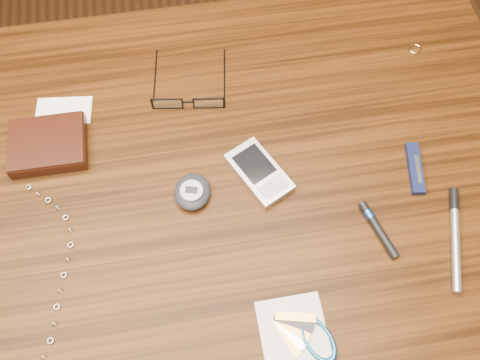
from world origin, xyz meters
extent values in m
plane|color=#472814|center=(0.00, 0.00, 0.00)|extent=(3.80, 3.80, 0.00)
cube|color=#371B08|center=(0.00, 0.00, 0.73)|extent=(1.00, 0.70, 0.03)
cylinder|color=#4C2814|center=(0.45, 0.30, 0.36)|extent=(0.05, 0.05, 0.71)
cube|color=black|center=(-0.20, 0.10, 0.76)|extent=(0.11, 0.09, 0.02)
cube|color=black|center=(-0.20, 0.10, 0.77)|extent=(0.11, 0.09, 0.00)
cube|color=white|center=(-0.18, 0.17, 0.75)|extent=(0.09, 0.06, 0.00)
cube|color=black|center=(-0.03, 0.15, 0.76)|extent=(0.05, 0.01, 0.02)
cube|color=white|center=(-0.03, 0.15, 0.76)|extent=(0.04, 0.01, 0.02)
cylinder|color=black|center=(-0.04, 0.20, 0.75)|extent=(0.02, 0.11, 0.00)
cube|color=black|center=(0.03, 0.14, 0.76)|extent=(0.05, 0.01, 0.02)
cube|color=white|center=(0.03, 0.14, 0.76)|extent=(0.04, 0.01, 0.02)
cylinder|color=black|center=(0.06, 0.19, 0.75)|extent=(0.02, 0.11, 0.00)
cube|color=black|center=(0.00, 0.14, 0.77)|extent=(0.02, 0.00, 0.00)
torus|color=#F0C87B|center=(0.38, 0.20, 0.75)|extent=(0.02, 0.02, 0.00)
torus|color=silver|center=(-0.21, -0.19, 0.75)|extent=(0.01, 0.01, 0.01)
torus|color=silver|center=(-0.20, -0.17, 0.75)|extent=(0.01, 0.01, 0.00)
torus|color=silver|center=(-0.20, -0.15, 0.75)|extent=(0.01, 0.01, 0.01)
torus|color=silver|center=(-0.20, -0.13, 0.75)|extent=(0.01, 0.01, 0.00)
torus|color=silver|center=(-0.19, -0.11, 0.75)|extent=(0.01, 0.01, 0.01)
torus|color=silver|center=(-0.19, -0.09, 0.75)|extent=(0.01, 0.01, 0.00)
torus|color=silver|center=(-0.18, -0.07, 0.75)|extent=(0.01, 0.00, 0.01)
torus|color=silver|center=(-0.18, -0.05, 0.75)|extent=(0.01, 0.01, 0.00)
torus|color=silver|center=(-0.18, -0.03, 0.75)|extent=(0.01, 0.00, 0.01)
torus|color=silver|center=(-0.18, -0.01, 0.75)|extent=(0.01, 0.01, 0.00)
torus|color=silver|center=(-0.19, 0.01, 0.75)|extent=(0.01, 0.01, 0.01)
torus|color=silver|center=(-0.21, 0.02, 0.75)|extent=(0.01, 0.01, 0.00)
torus|color=silver|center=(-0.22, 0.03, 0.75)|extent=(0.01, 0.01, 0.01)
torus|color=silver|center=(-0.23, 0.04, 0.75)|extent=(0.01, 0.01, 0.00)
cube|color=#ADADB1|center=(0.09, 0.01, 0.76)|extent=(0.09, 0.11, 0.01)
cube|color=black|center=(0.08, 0.02, 0.76)|extent=(0.06, 0.07, 0.00)
cube|color=#999A9F|center=(0.10, -0.02, 0.76)|extent=(0.05, 0.04, 0.00)
ellipsoid|color=black|center=(-0.01, 0.00, 0.76)|extent=(0.06, 0.07, 0.02)
cylinder|color=#A4A7AC|center=(-0.01, -0.01, 0.77)|extent=(0.03, 0.03, 0.00)
cube|color=black|center=(-0.01, -0.01, 0.77)|extent=(0.02, 0.01, 0.00)
cube|color=silver|center=(0.09, -0.21, 0.75)|extent=(0.08, 0.09, 0.00)
torus|color=#195997|center=(0.12, -0.22, 0.75)|extent=(0.06, 0.06, 0.01)
cube|color=#A9803C|center=(0.08, -0.22, 0.75)|extent=(0.03, 0.05, 0.00)
cube|color=silver|center=(0.09, -0.21, 0.75)|extent=(0.04, 0.05, 0.00)
cube|color=olive|center=(0.09, -0.20, 0.76)|extent=(0.04, 0.04, 0.00)
cube|color=black|center=(0.09, -0.20, 0.76)|extent=(0.05, 0.03, 0.00)
cube|color=#A9803C|center=(0.10, -0.19, 0.76)|extent=(0.05, 0.02, 0.00)
cube|color=#0E1734|center=(0.31, -0.02, 0.75)|extent=(0.03, 0.08, 0.01)
cube|color=silver|center=(0.31, -0.02, 0.76)|extent=(0.01, 0.04, 0.00)
cylinder|color=#B5B6BB|center=(0.33, -0.13, 0.76)|extent=(0.06, 0.14, 0.01)
cylinder|color=black|center=(0.35, -0.07, 0.76)|extent=(0.02, 0.03, 0.01)
cylinder|color=black|center=(0.23, -0.10, 0.76)|extent=(0.03, 0.09, 0.01)
cylinder|color=#1C3E95|center=(0.22, -0.07, 0.76)|extent=(0.01, 0.01, 0.01)
camera|label=1|loc=(0.01, -0.33, 1.42)|focal=40.00mm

